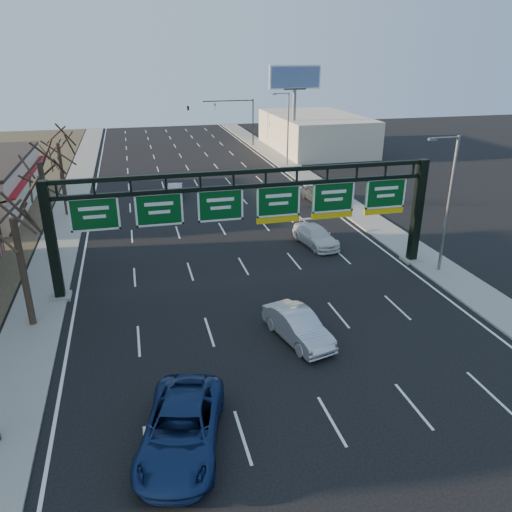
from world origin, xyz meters
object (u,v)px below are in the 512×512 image
object	(u,v)px
car_blue_suv	(181,429)
sign_gantry	(252,210)
car_white_wagon	(316,236)
car_silver_sedan	(298,326)

from	to	relation	value
car_blue_suv	sign_gantry	bearing A→B (deg)	81.18
car_white_wagon	car_blue_suv	bearing A→B (deg)	-132.68
car_silver_sedan	car_white_wagon	size ratio (longest dim) A/B	0.96
car_white_wagon	sign_gantry	bearing A→B (deg)	-152.07
car_silver_sedan	car_white_wagon	world-z (taller)	car_silver_sedan
car_blue_suv	car_white_wagon	size ratio (longest dim) A/B	1.23
car_blue_suv	car_silver_sedan	size ratio (longest dim) A/B	1.28
sign_gantry	car_silver_sedan	bearing A→B (deg)	-86.67
sign_gantry	car_white_wagon	world-z (taller)	sign_gantry
car_blue_suv	car_silver_sedan	bearing A→B (deg)	57.54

